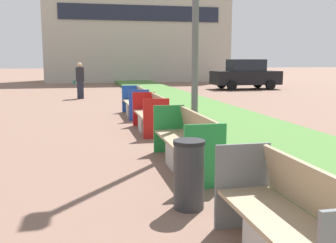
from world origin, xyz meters
name	(u,v)px	position (x,y,z in m)	size (l,w,h in m)	color
planter_grass_strip	(221,119)	(3.20, 12.00, 0.09)	(2.80, 120.00, 0.18)	#4C7A38
building_backdrop	(136,23)	(4.00, 35.99, 4.99)	(15.26, 6.33, 9.99)	#B2AD9E
bench_grey_frame	(288,231)	(0.94, 4.03, 0.36)	(0.65, 1.91, 0.94)	#ADA8A0
bench_green_frame	(186,146)	(0.94, 7.48, 0.38)	(0.65, 2.40, 0.94)	#ADA8A0
bench_red_frame	(151,117)	(0.94, 10.99, 0.36)	(0.65, 1.94, 0.94)	#ADA8A0
bench_blue_frame	(136,105)	(0.94, 13.89, 0.37)	(0.65, 2.11, 0.94)	#ADA8A0
litter_bin	(189,174)	(0.48, 5.64, 0.43)	(0.39, 0.39, 0.86)	#2D2D30
pedestrian_walking	(80,80)	(-0.87, 20.25, 0.87)	(0.53, 0.24, 1.71)	#232633
parked_car_distant	(246,75)	(9.30, 24.32, 0.91)	(4.21, 2.00, 1.86)	black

